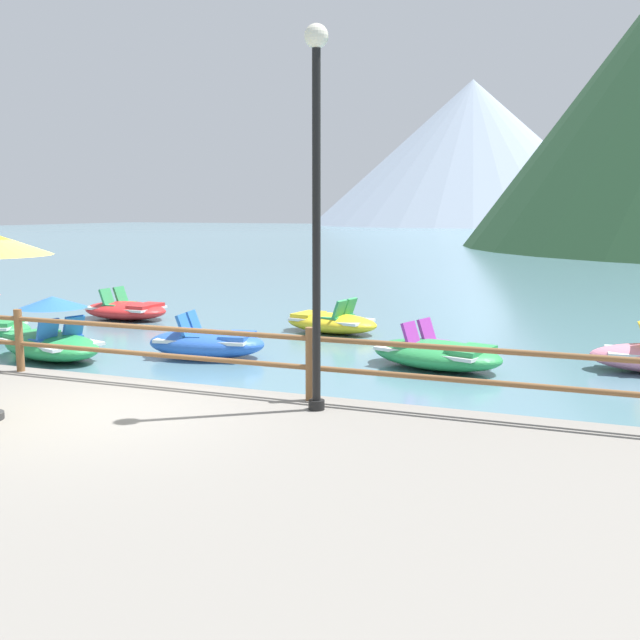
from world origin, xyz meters
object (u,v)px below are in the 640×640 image
(pedal_boat_0, at_px, (331,322))
(pedal_boat_6, at_px, (126,310))
(pedal_boat_3, at_px, (51,338))
(lamp_post, at_px, (316,186))
(pedal_boat_4, at_px, (207,343))
(pedal_boat_5, at_px, (437,354))

(pedal_boat_0, height_order, pedal_boat_6, pedal_boat_6)
(pedal_boat_0, xyz_separation_m, pedal_boat_3, (-3.92, -4.82, 0.15))
(lamp_post, bearing_deg, pedal_boat_6, 137.44)
(pedal_boat_3, distance_m, pedal_boat_4, 2.97)
(pedal_boat_3, xyz_separation_m, pedal_boat_5, (7.07, 1.86, -0.13))
(lamp_post, xyz_separation_m, pedal_boat_6, (-8.45, 7.76, -2.86))
(pedal_boat_4, height_order, pedal_boat_5, pedal_boat_4)
(pedal_boat_5, distance_m, pedal_boat_6, 9.40)
(pedal_boat_4, bearing_deg, pedal_boat_5, 8.32)
(pedal_boat_0, height_order, pedal_boat_4, pedal_boat_4)
(lamp_post, height_order, pedal_boat_4, lamp_post)
(pedal_boat_6, bearing_deg, lamp_post, -42.56)
(lamp_post, relative_size, pedal_boat_6, 1.89)
(pedal_boat_3, height_order, pedal_boat_6, pedal_boat_3)
(pedal_boat_3, bearing_deg, pedal_boat_4, 24.22)
(pedal_boat_3, bearing_deg, lamp_post, -23.60)
(pedal_boat_4, bearing_deg, pedal_boat_3, -155.78)
(pedal_boat_4, bearing_deg, lamp_post, -46.42)
(lamp_post, height_order, pedal_boat_0, lamp_post)
(pedal_boat_5, height_order, pedal_boat_6, pedal_boat_5)
(pedal_boat_0, height_order, pedal_boat_5, pedal_boat_5)
(lamp_post, bearing_deg, pedal_boat_4, 133.58)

